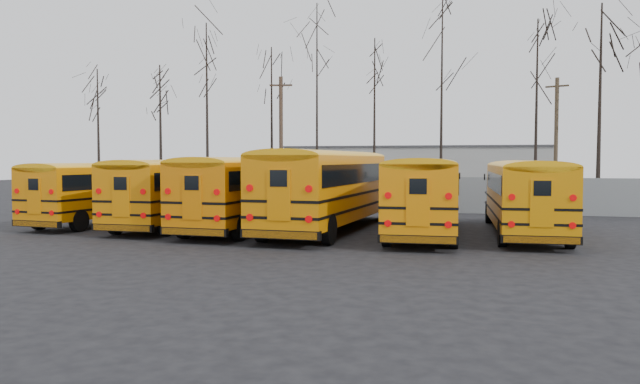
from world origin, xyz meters
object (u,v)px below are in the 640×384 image
(bus_a, at_px, (110,187))
(bus_c, at_px, (251,187))
(bus_d, at_px, (327,183))
(bus_f, at_px, (525,191))
(utility_pole_left, at_px, (281,139))
(bus_b, at_px, (181,187))
(utility_pole_right, at_px, (556,140))
(bus_e, at_px, (425,190))

(bus_a, distance_m, bus_c, 7.29)
(bus_a, bearing_deg, bus_c, -0.35)
(bus_c, distance_m, bus_d, 3.32)
(bus_f, bearing_deg, bus_d, -178.10)
(bus_a, height_order, bus_f, bus_f)
(bus_d, xyz_separation_m, utility_pole_left, (-6.76, 14.26, 2.32))
(bus_b, bearing_deg, bus_c, -7.80)
(bus_d, height_order, utility_pole_right, utility_pole_right)
(bus_c, distance_m, bus_f, 11.12)
(bus_b, xyz_separation_m, utility_pole_left, (0.04, 13.92, 2.54))
(bus_a, distance_m, bus_e, 14.60)
(bus_d, bearing_deg, bus_e, -0.13)
(bus_b, relative_size, utility_pole_right, 1.32)
(bus_e, xyz_separation_m, utility_pole_left, (-10.76, 14.47, 2.51))
(bus_b, bearing_deg, bus_a, 174.64)
(utility_pole_left, bearing_deg, bus_a, -117.60)
(bus_c, height_order, utility_pole_right, utility_pole_right)
(utility_pole_left, relative_size, utility_pole_right, 1.03)
(bus_e, xyz_separation_m, bus_f, (3.77, 0.87, -0.05))
(bus_e, bearing_deg, bus_c, 176.42)
(bus_e, height_order, utility_pole_left, utility_pole_left)
(bus_d, height_order, bus_e, bus_d)
(bus_a, distance_m, bus_f, 18.34)
(bus_b, relative_size, bus_e, 0.97)
(bus_b, height_order, bus_d, bus_d)
(bus_a, xyz_separation_m, bus_c, (7.25, -0.77, 0.15))
(bus_a, height_order, bus_d, bus_d)
(bus_e, bearing_deg, bus_a, 173.80)
(utility_pole_right, bearing_deg, bus_d, -97.32)
(bus_a, bearing_deg, bus_e, 2.28)
(bus_a, height_order, bus_e, bus_e)
(bus_f, height_order, utility_pole_right, utility_pole_right)
(utility_pole_left, bearing_deg, bus_f, -55.05)
(bus_a, xyz_separation_m, utility_pole_left, (3.81, 13.60, 2.63))
(bus_e, bearing_deg, bus_f, 10.18)
(bus_d, distance_m, bus_e, 4.01)
(bus_b, distance_m, bus_c, 3.51)
(bus_c, distance_m, utility_pole_right, 22.72)
(bus_d, relative_size, bus_e, 1.11)
(utility_pole_right, bearing_deg, bus_b, -111.45)
(bus_a, height_order, utility_pole_left, utility_pole_left)
(bus_a, bearing_deg, utility_pole_right, 44.49)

